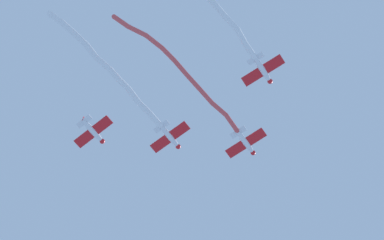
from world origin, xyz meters
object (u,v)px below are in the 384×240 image
airplane_left_wing (170,137)px  airplane_lead (246,143)px  airplane_slot (93,131)px  airplane_right_wing (263,70)px

airplane_left_wing → airplane_lead: bearing=-48.0°
airplane_lead → airplane_slot: (-5.66, -22.56, -0.30)m
airplane_lead → airplane_slot: bearing=129.7°
airplane_lead → airplane_right_wing: bearing=-134.3°
airplane_lead → airplane_right_wing: airplane_right_wing is taller
airplane_left_wing → airplane_slot: size_ratio=0.99×
airplane_left_wing → airplane_slot: 11.63m
airplane_left_wing → airplane_right_wing: bearing=-90.0°
airplane_lead → airplane_slot: size_ratio=0.98×
airplane_right_wing → airplane_slot: bearing=102.9°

